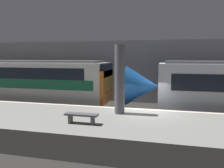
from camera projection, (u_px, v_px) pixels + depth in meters
name	position (u px, v px, depth m)	size (l,w,h in m)	color
ground_plane	(144.00, 128.00, 12.50)	(120.00, 120.00, 0.00)	#282623
platform	(139.00, 132.00, 10.11)	(40.00, 4.82, 1.10)	slate
station_rear_barrier	(152.00, 72.00, 18.78)	(50.00, 0.15, 5.43)	#939399
support_pillar_near	(120.00, 80.00, 11.19)	(0.52, 0.52, 3.55)	#56565B
platform_bench	(81.00, 116.00, 9.63)	(1.50, 0.40, 0.45)	#4C4C51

